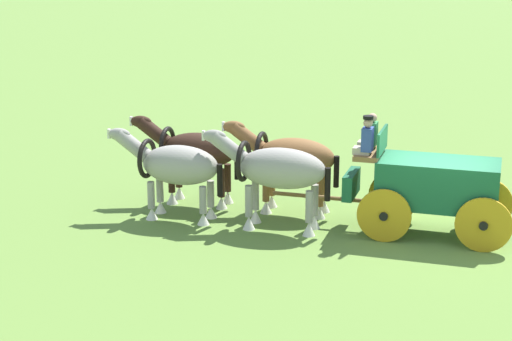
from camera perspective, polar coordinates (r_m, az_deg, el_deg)
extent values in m
plane|color=olive|center=(19.82, 12.35, -4.41)|extent=(220.00, 220.00, 0.00)
cube|color=#195B38|center=(19.43, 12.57, -0.87)|extent=(2.91, 1.73, 1.10)
cube|color=brown|center=(19.46, 7.89, 1.18)|extent=(0.71, 1.33, 0.12)
cube|color=#195B38|center=(19.73, 6.66, -0.94)|extent=(0.37, 1.15, 0.60)
cube|color=#195B38|center=(19.33, 8.80, 2.08)|extent=(0.21, 1.27, 0.55)
cube|color=gold|center=(19.62, 12.46, -2.68)|extent=(3.03, 0.52, 0.16)
cylinder|color=gold|center=(18.96, 8.92, -3.13)|extent=(1.26, 0.23, 1.25)
cylinder|color=black|center=(18.96, 8.92, -3.13)|extent=(0.22, 0.20, 0.20)
cylinder|color=gold|center=(20.49, 9.59, -1.75)|extent=(1.26, 0.23, 1.25)
cylinder|color=black|center=(20.49, 9.59, -1.75)|extent=(0.22, 0.20, 0.20)
cylinder|color=gold|center=(18.81, 15.59, -3.69)|extent=(1.26, 0.23, 1.25)
cylinder|color=black|center=(18.81, 15.59, -3.69)|extent=(0.22, 0.20, 0.20)
cylinder|color=gold|center=(20.34, 15.76, -2.25)|extent=(1.26, 0.23, 1.25)
cylinder|color=black|center=(20.34, 15.76, -2.25)|extent=(0.22, 0.20, 0.20)
cylinder|color=brown|center=(19.96, 4.79, -1.89)|extent=(2.59, 0.41, 0.10)
cube|color=#BCB293|center=(19.14, 7.40, 1.40)|extent=(0.44, 0.37, 0.16)
cube|color=#334C99|center=(19.06, 7.78, 2.17)|extent=(0.28, 0.39, 0.55)
sphere|color=tan|center=(18.98, 7.82, 3.30)|extent=(0.22, 0.22, 0.22)
cylinder|color=black|center=(18.95, 7.84, 3.69)|extent=(0.24, 0.24, 0.08)
cube|color=#BCB293|center=(19.74, 7.71, 1.81)|extent=(0.44, 0.37, 0.16)
cube|color=#338C4C|center=(19.66, 8.09, 2.57)|extent=(0.28, 0.39, 0.55)
sphere|color=tan|center=(19.58, 8.13, 3.66)|extent=(0.22, 0.22, 0.22)
ellipsoid|color=#9E998E|center=(19.33, 1.83, 0.15)|extent=(2.22, 1.22, 0.98)
cylinder|color=#9E998E|center=(19.51, -0.51, -2.14)|extent=(0.18, 0.18, 0.77)
cone|color=silver|center=(19.68, -0.50, -3.66)|extent=(0.30, 0.30, 0.33)
cylinder|color=#9E998E|center=(20.00, -0.04, -1.69)|extent=(0.18, 0.18, 0.77)
cone|color=silver|center=(20.17, -0.04, -3.18)|extent=(0.30, 0.30, 0.33)
cylinder|color=#9E998E|center=(19.13, 3.74, -2.53)|extent=(0.18, 0.18, 0.77)
cone|color=silver|center=(19.31, 3.71, -4.08)|extent=(0.30, 0.30, 0.33)
cylinder|color=#9E998E|center=(19.63, 4.10, -2.07)|extent=(0.18, 0.18, 0.77)
cone|color=silver|center=(19.80, 4.07, -3.58)|extent=(0.30, 0.30, 0.33)
cylinder|color=#9E998E|center=(19.60, -1.89, 1.60)|extent=(0.98, 0.47, 0.81)
ellipsoid|color=#9E998E|center=(19.67, -2.92, 2.40)|extent=(0.63, 0.33, 0.32)
cube|color=silver|center=(19.76, -3.68, 2.45)|extent=(0.07, 0.11, 0.24)
torus|color=black|center=(19.57, -0.87, 0.65)|extent=(0.24, 1.01, 1.00)
cylinder|color=black|center=(19.16, 5.02, -0.97)|extent=(0.14, 0.14, 0.80)
ellipsoid|color=brown|center=(20.55, 2.79, 0.96)|extent=(2.10, 1.19, 0.96)
cylinder|color=brown|center=(20.70, 0.70, -1.16)|extent=(0.18, 0.18, 0.74)
cone|color=silver|center=(20.86, 0.70, -2.56)|extent=(0.30, 0.30, 0.32)
cylinder|color=brown|center=(21.18, 1.11, -0.77)|extent=(0.18, 0.18, 0.74)
cone|color=silver|center=(21.34, 1.10, -2.14)|extent=(0.30, 0.30, 0.32)
cylinder|color=brown|center=(20.36, 4.48, -1.49)|extent=(0.18, 0.18, 0.74)
cone|color=silver|center=(20.52, 4.45, -2.91)|extent=(0.30, 0.30, 0.32)
cylinder|color=brown|center=(20.86, 4.80, -1.09)|extent=(0.18, 0.18, 0.74)
cone|color=silver|center=(21.01, 4.77, -2.48)|extent=(0.30, 0.30, 0.32)
cylinder|color=brown|center=(20.80, -0.58, 2.29)|extent=(0.98, 0.47, 0.81)
ellipsoid|color=brown|center=(20.85, -1.55, 3.05)|extent=(0.63, 0.33, 0.32)
cube|color=silver|center=(20.94, -2.28, 3.09)|extent=(0.07, 0.11, 0.24)
torus|color=black|center=(20.76, 0.39, 1.41)|extent=(0.24, 0.99, 0.98)
cylinder|color=black|center=(20.41, 5.63, -0.08)|extent=(0.14, 0.14, 0.80)
ellipsoid|color=#9E998E|center=(20.18, -5.31, 0.38)|extent=(2.07, 1.21, 0.98)
cylinder|color=#9E998E|center=(20.42, -7.33, -1.71)|extent=(0.18, 0.18, 0.68)
cone|color=silver|center=(20.57, -7.28, -3.00)|extent=(0.30, 0.30, 0.29)
cylinder|color=#9E998E|center=(20.89, -6.72, -1.29)|extent=(0.18, 0.18, 0.68)
cone|color=silver|center=(21.03, -6.68, -2.56)|extent=(0.30, 0.30, 0.29)
cylinder|color=#9E998E|center=(19.91, -3.72, -2.06)|extent=(0.18, 0.18, 0.68)
cone|color=silver|center=(20.06, -3.70, -3.38)|extent=(0.30, 0.30, 0.29)
cylinder|color=#9E998E|center=(20.39, -3.18, -1.63)|extent=(0.18, 0.18, 0.68)
cone|color=silver|center=(20.53, -3.16, -2.92)|extent=(0.30, 0.30, 0.29)
cylinder|color=#9E998E|center=(20.58, -8.57, 1.74)|extent=(0.98, 0.47, 0.81)
ellipsoid|color=#9E998E|center=(20.68, -9.52, 2.50)|extent=(0.63, 0.33, 0.32)
cube|color=silver|center=(20.81, -10.21, 2.55)|extent=(0.07, 0.11, 0.24)
torus|color=black|center=(20.50, -7.60, 0.84)|extent=(0.24, 1.01, 1.00)
cylinder|color=black|center=(19.90, -2.54, -0.68)|extent=(0.14, 0.14, 0.80)
ellipsoid|color=#331E14|center=(21.33, -3.99, 1.43)|extent=(2.08, 1.14, 0.91)
cylinder|color=#331E14|center=(21.56, -5.91, -0.56)|extent=(0.18, 0.18, 0.75)
cone|color=silver|center=(21.71, -5.87, -1.91)|extent=(0.30, 0.30, 0.32)
cylinder|color=#331E14|center=(22.00, -5.41, -0.21)|extent=(0.18, 0.18, 0.75)
cone|color=silver|center=(22.15, -5.37, -1.54)|extent=(0.30, 0.30, 0.32)
cylinder|color=#331E14|center=(21.07, -2.44, -0.87)|extent=(0.18, 0.18, 0.75)
cone|color=silver|center=(21.22, -2.42, -2.25)|extent=(0.30, 0.30, 0.32)
cylinder|color=#331E14|center=(21.52, -1.99, -0.51)|extent=(0.18, 0.18, 0.75)
cone|color=silver|center=(21.67, -1.98, -1.87)|extent=(0.30, 0.30, 0.32)
cylinder|color=#331E14|center=(21.72, -7.12, 2.67)|extent=(0.98, 0.47, 0.81)
ellipsoid|color=#331E14|center=(21.81, -8.03, 3.39)|extent=(0.63, 0.33, 0.32)
cube|color=silver|center=(21.93, -8.69, 3.43)|extent=(0.07, 0.11, 0.24)
torus|color=black|center=(21.64, -6.20, 1.85)|extent=(0.23, 0.95, 0.94)
cylinder|color=black|center=(21.06, -1.33, 0.44)|extent=(0.14, 0.14, 0.80)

